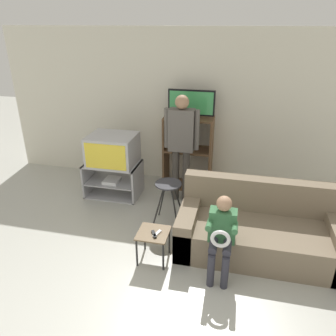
# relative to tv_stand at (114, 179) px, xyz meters

# --- Properties ---
(wall_back) EXTENTS (6.40, 0.06, 2.60)m
(wall_back) POSITION_rel_tv_stand_xyz_m (0.99, 0.85, 1.03)
(wall_back) COLOR silver
(wall_back) RESTS_ON ground_plane
(tv_stand) EXTENTS (0.88, 0.57, 0.56)m
(tv_stand) POSITION_rel_tv_stand_xyz_m (0.00, 0.00, 0.00)
(tv_stand) COLOR #A8A8AD
(tv_stand) RESTS_ON ground_plane
(television_main) EXTENTS (0.73, 0.62, 0.48)m
(television_main) POSITION_rel_tv_stand_xyz_m (0.02, 0.00, 0.52)
(television_main) COLOR #B2B2B7
(television_main) RESTS_ON tv_stand
(media_shelf) EXTENTS (0.80, 0.43, 1.25)m
(media_shelf) POSITION_rel_tv_stand_xyz_m (1.14, 0.57, 0.36)
(media_shelf) COLOR brown
(media_shelf) RESTS_ON ground_plane
(television_flat) EXTENTS (0.74, 0.20, 0.45)m
(television_flat) POSITION_rel_tv_stand_xyz_m (1.18, 0.54, 1.18)
(television_flat) COLOR black
(television_flat) RESTS_ON media_shelf
(folding_stool) EXTENTS (0.41, 0.43, 0.66)m
(folding_stool) POSITION_rel_tv_stand_xyz_m (1.09, -0.68, 0.27)
(folding_stool) COLOR black
(folding_stool) RESTS_ON ground_plane
(snack_table) EXTENTS (0.37, 0.37, 0.39)m
(snack_table) POSITION_rel_tv_stand_xyz_m (1.08, -1.45, 0.06)
(snack_table) COLOR brown
(snack_table) RESTS_ON ground_plane
(remote_control_black) EXTENTS (0.10, 0.14, 0.02)m
(remote_control_black) POSITION_rel_tv_stand_xyz_m (1.11, -1.50, 0.13)
(remote_control_black) COLOR black
(remote_control_black) RESTS_ON snack_table
(remote_control_white) EXTENTS (0.08, 0.15, 0.02)m
(remote_control_white) POSITION_rel_tv_stand_xyz_m (1.14, -1.48, 0.13)
(remote_control_white) COLOR silver
(remote_control_white) RESTS_ON snack_table
(couch) EXTENTS (1.99, 0.93, 0.85)m
(couch) POSITION_rel_tv_stand_xyz_m (2.32, -0.96, 0.00)
(couch) COLOR #756651
(couch) RESTS_ON ground_plane
(person_standing_adult) EXTENTS (0.53, 0.21, 1.70)m
(person_standing_adult) POSITION_rel_tv_stand_xyz_m (1.11, 0.09, 0.76)
(person_standing_adult) COLOR #3D3833
(person_standing_adult) RESTS_ON ground_plane
(person_seated_child) EXTENTS (0.33, 0.43, 0.96)m
(person_seated_child) POSITION_rel_tv_stand_xyz_m (1.88, -1.51, 0.29)
(person_seated_child) COLOR #2D2D38
(person_seated_child) RESTS_ON ground_plane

